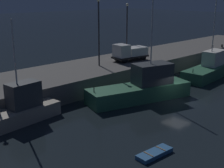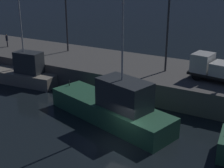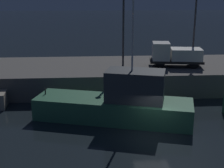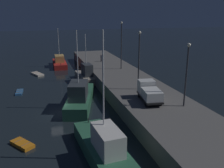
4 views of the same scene
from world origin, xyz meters
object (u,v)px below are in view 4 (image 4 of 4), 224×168
at_px(fishing_trawler_red, 105,150).
at_px(dockworker, 101,58).
at_px(lamp_post_east, 139,56).
at_px(utility_truck, 149,92).
at_px(dinghy_orange_near, 22,144).
at_px(rowboat_white_mid, 19,92).
at_px(lamp_post_west, 121,42).
at_px(fishing_boat_blue, 86,75).
at_px(rowboat_blue_far, 37,74).
at_px(fishing_trawler_green, 80,97).
at_px(fishing_boat_orange, 60,63).
at_px(lamp_post_central, 187,70).

xyz_separation_m(fishing_trawler_red, dockworker, (-35.49, 8.49, 1.97)).
relative_size(lamp_post_east, utility_truck, 1.58).
relative_size(dinghy_orange_near, utility_truck, 0.54).
bearing_deg(rowboat_white_mid, lamp_post_west, 100.28).
distance_m(fishing_trawler_red, fishing_boat_blue, 27.90).
xyz_separation_m(fishing_boat_blue, utility_truck, (19.38, 4.62, 2.24)).
bearing_deg(fishing_trawler_red, rowboat_blue_far, -170.62).
xyz_separation_m(rowboat_white_mid, lamp_post_west, (-3.53, 19.44, 7.38)).
xyz_separation_m(fishing_trawler_green, lamp_post_east, (1.19, 8.60, 5.80)).
relative_size(rowboat_blue_far, utility_truck, 0.75).
height_order(rowboat_white_mid, lamp_post_east, lamp_post_east).
relative_size(fishing_boat_blue, rowboat_white_mid, 3.08).
xyz_separation_m(fishing_boat_blue, dockworker, (-7.80, 5.03, 1.97)).
bearing_deg(dockworker, lamp_post_east, 0.39).
distance_m(fishing_boat_orange, lamp_post_west, 20.55).
bearing_deg(fishing_boat_blue, fishing_boat_orange, -165.91).
bearing_deg(lamp_post_central, fishing_trawler_green, -129.04).
xyz_separation_m(fishing_trawler_red, utility_truck, (-8.31, 8.08, 2.24)).
bearing_deg(lamp_post_west, fishing_boat_orange, -145.80).
relative_size(fishing_trawler_red, fishing_boat_blue, 1.29).
xyz_separation_m(dinghy_orange_near, lamp_post_east, (-8.27, 16.16, 6.96)).
bearing_deg(dockworker, utility_truck, -0.87).
distance_m(fishing_trawler_green, dinghy_orange_near, 12.17).
bearing_deg(rowboat_white_mid, dinghy_orange_near, 4.32).
xyz_separation_m(fishing_trawler_red, lamp_post_west, (-27.04, 10.52, 6.36)).
bearing_deg(lamp_post_east, fishing_boat_blue, -160.03).
relative_size(rowboat_white_mid, rowboat_blue_far, 0.74).
height_order(rowboat_white_mid, dockworker, dockworker).
xyz_separation_m(fishing_trawler_green, dinghy_orange_near, (9.46, -7.57, -1.17)).
bearing_deg(utility_truck, lamp_post_central, 48.84).
distance_m(fishing_trawler_red, lamp_post_east, 17.04).
xyz_separation_m(fishing_boat_blue, fishing_trawler_green, (13.07, -3.41, 0.18)).
xyz_separation_m(dinghy_orange_near, rowboat_blue_far, (-30.59, 1.62, -0.00)).
distance_m(lamp_post_west, lamp_post_east, 13.76).
distance_m(fishing_boat_blue, rowboat_blue_far, 12.39).
bearing_deg(utility_truck, lamp_post_east, 173.70).
xyz_separation_m(rowboat_blue_far, dockworker, (0.25, 14.39, 2.96)).
bearing_deg(fishing_boat_orange, lamp_post_central, 17.39).
distance_m(lamp_post_west, dockworker, 9.73).
bearing_deg(utility_truck, rowboat_white_mid, -131.84).
height_order(fishing_boat_orange, rowboat_white_mid, fishing_boat_orange).
height_order(fishing_trawler_green, rowboat_white_mid, fishing_trawler_green).
height_order(fishing_boat_blue, fishing_trawler_green, fishing_trawler_green).
height_order(dinghy_orange_near, lamp_post_west, lamp_post_west).
bearing_deg(fishing_boat_orange, rowboat_white_mid, -23.37).
bearing_deg(rowboat_white_mid, lamp_post_east, 60.07).
bearing_deg(fishing_trawler_red, lamp_post_west, 158.74).
distance_m(rowboat_blue_far, dockworker, 14.70).
relative_size(rowboat_blue_far, dockworker, 2.46).
bearing_deg(fishing_trawler_green, lamp_post_west, 139.87).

